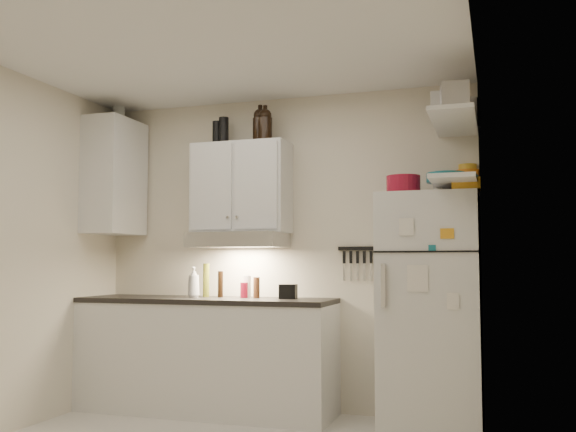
% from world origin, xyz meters
% --- Properties ---
extents(ceiling, '(3.20, 3.00, 0.02)m').
position_xyz_m(ceiling, '(0.00, 0.00, 2.61)').
color(ceiling, white).
rests_on(ceiling, ground).
extents(back_wall, '(3.20, 0.02, 2.60)m').
position_xyz_m(back_wall, '(0.00, 1.51, 1.30)').
color(back_wall, beige).
rests_on(back_wall, ground).
extents(right_wall, '(0.02, 3.00, 2.60)m').
position_xyz_m(right_wall, '(1.61, 0.00, 1.30)').
color(right_wall, beige).
rests_on(right_wall, ground).
extents(base_cabinet, '(2.10, 0.60, 0.88)m').
position_xyz_m(base_cabinet, '(-0.55, 1.20, 0.44)').
color(base_cabinet, silver).
rests_on(base_cabinet, floor).
extents(countertop, '(2.10, 0.62, 0.04)m').
position_xyz_m(countertop, '(-0.55, 1.20, 0.90)').
color(countertop, black).
rests_on(countertop, base_cabinet).
extents(upper_cabinet, '(0.80, 0.33, 0.75)m').
position_xyz_m(upper_cabinet, '(-0.30, 1.33, 1.83)').
color(upper_cabinet, silver).
rests_on(upper_cabinet, back_wall).
extents(side_cabinet, '(0.33, 0.55, 1.00)m').
position_xyz_m(side_cabinet, '(-1.44, 1.20, 1.95)').
color(side_cabinet, silver).
rests_on(side_cabinet, left_wall).
extents(range_hood, '(0.76, 0.46, 0.12)m').
position_xyz_m(range_hood, '(-0.30, 1.27, 1.39)').
color(range_hood, silver).
rests_on(range_hood, back_wall).
extents(fridge, '(0.70, 0.68, 1.70)m').
position_xyz_m(fridge, '(1.25, 1.16, 0.85)').
color(fridge, silver).
rests_on(fridge, floor).
extents(shelf_hi, '(0.30, 0.95, 0.03)m').
position_xyz_m(shelf_hi, '(1.45, 1.02, 2.20)').
color(shelf_hi, silver).
rests_on(shelf_hi, right_wall).
extents(shelf_lo, '(0.30, 0.95, 0.03)m').
position_xyz_m(shelf_lo, '(1.45, 1.02, 1.76)').
color(shelf_lo, silver).
rests_on(shelf_lo, right_wall).
extents(knife_strip, '(0.42, 0.02, 0.03)m').
position_xyz_m(knife_strip, '(0.70, 1.49, 1.32)').
color(knife_strip, black).
rests_on(knife_strip, back_wall).
extents(dutch_oven, '(0.33, 0.33, 0.14)m').
position_xyz_m(dutch_oven, '(1.07, 1.14, 1.77)').
color(dutch_oven, maroon).
rests_on(dutch_oven, fridge).
extents(book_stack, '(0.20, 0.24, 0.08)m').
position_xyz_m(book_stack, '(1.52, 0.95, 1.74)').
color(book_stack, orange).
rests_on(book_stack, fridge).
extents(spice_jar, '(0.07, 0.07, 0.11)m').
position_xyz_m(spice_jar, '(1.32, 1.10, 1.75)').
color(spice_jar, silver).
rests_on(spice_jar, fridge).
extents(stock_pot, '(0.30, 0.30, 0.21)m').
position_xyz_m(stock_pot, '(1.48, 1.35, 2.32)').
color(stock_pot, silver).
rests_on(stock_pot, shelf_hi).
extents(tin_a, '(0.18, 0.16, 0.17)m').
position_xyz_m(tin_a, '(1.39, 0.92, 2.30)').
color(tin_a, '#AAAAAD').
rests_on(tin_a, shelf_hi).
extents(tin_b, '(0.20, 0.20, 0.18)m').
position_xyz_m(tin_b, '(1.47, 0.73, 2.30)').
color(tin_b, '#AAAAAD').
rests_on(tin_b, shelf_hi).
extents(bowl_teal, '(0.22, 0.22, 0.09)m').
position_xyz_m(bowl_teal, '(1.48, 1.40, 1.82)').
color(bowl_teal, '#156777').
rests_on(bowl_teal, shelf_lo).
extents(bowl_orange, '(0.18, 0.18, 0.05)m').
position_xyz_m(bowl_orange, '(1.51, 1.50, 1.89)').
color(bowl_orange, orange).
rests_on(bowl_orange, bowl_teal).
extents(bowl_yellow, '(0.14, 0.14, 0.04)m').
position_xyz_m(bowl_yellow, '(1.51, 1.50, 1.94)').
color(bowl_yellow, gold).
rests_on(bowl_yellow, bowl_orange).
extents(plates, '(0.33, 0.33, 0.07)m').
position_xyz_m(plates, '(1.38, 1.06, 1.81)').
color(plates, '#156777').
rests_on(plates, shelf_lo).
extents(growler_a, '(0.16, 0.16, 0.29)m').
position_xyz_m(growler_a, '(-0.13, 1.33, 2.35)').
color(growler_a, black).
rests_on(growler_a, upper_cabinet).
extents(growler_b, '(0.13, 0.13, 0.28)m').
position_xyz_m(growler_b, '(-0.07, 1.29, 2.34)').
color(growler_b, black).
rests_on(growler_b, upper_cabinet).
extents(thermos_a, '(0.10, 0.10, 0.24)m').
position_xyz_m(thermos_a, '(-0.47, 1.35, 2.32)').
color(thermos_a, black).
rests_on(thermos_a, upper_cabinet).
extents(thermos_b, '(0.08, 0.08, 0.21)m').
position_xyz_m(thermos_b, '(-0.54, 1.36, 2.31)').
color(thermos_b, black).
rests_on(thermos_b, upper_cabinet).
extents(side_jar, '(0.13, 0.13, 0.15)m').
position_xyz_m(side_jar, '(-1.48, 1.31, 2.52)').
color(side_jar, silver).
rests_on(side_jar, side_cabinet).
extents(soap_bottle, '(0.13, 0.13, 0.28)m').
position_xyz_m(soap_bottle, '(-0.67, 1.21, 1.06)').
color(soap_bottle, silver).
rests_on(soap_bottle, countertop).
extents(pepper_mill, '(0.06, 0.06, 0.17)m').
position_xyz_m(pepper_mill, '(-0.15, 1.29, 1.00)').
color(pepper_mill, '#57301A').
rests_on(pepper_mill, countertop).
extents(oil_bottle, '(0.07, 0.07, 0.28)m').
position_xyz_m(oil_bottle, '(-0.61, 1.32, 1.06)').
color(oil_bottle, '#626519').
rests_on(oil_bottle, countertop).
extents(vinegar_bottle, '(0.05, 0.05, 0.22)m').
position_xyz_m(vinegar_bottle, '(-0.46, 1.29, 1.03)').
color(vinegar_bottle, black).
rests_on(vinegar_bottle, countertop).
extents(clear_bottle, '(0.07, 0.07, 0.18)m').
position_xyz_m(clear_bottle, '(-0.24, 1.32, 1.01)').
color(clear_bottle, silver).
rests_on(clear_bottle, countertop).
extents(red_jar, '(0.07, 0.07, 0.12)m').
position_xyz_m(red_jar, '(-0.25, 1.29, 0.98)').
color(red_jar, maroon).
rests_on(red_jar, countertop).
extents(caddy, '(0.14, 0.11, 0.11)m').
position_xyz_m(caddy, '(0.14, 1.25, 0.98)').
color(caddy, black).
rests_on(caddy, countertop).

